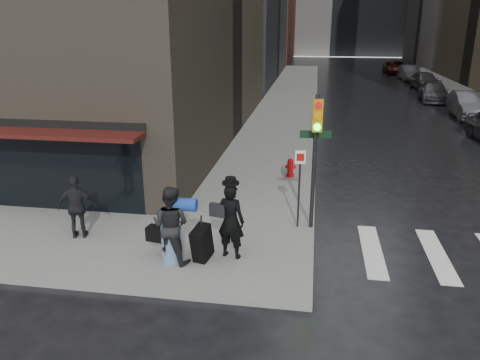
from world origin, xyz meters
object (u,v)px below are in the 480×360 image
object	(u,v)px
man_greycoat	(77,207)
traffic_light	(314,145)
man_overcoat	(225,224)
parked_car_5	(410,73)
fire_hydrant	(290,168)
parked_car_2	(469,105)
parked_car_4	(425,80)
parked_car_3	(434,92)
parked_car_6	(396,67)
man_jeans	(171,225)

from	to	relation	value
man_greycoat	traffic_light	size ratio (longest dim) A/B	0.47
man_overcoat	parked_car_5	world-z (taller)	man_overcoat
parked_car_5	man_greycoat	bearing A→B (deg)	-112.50
parked_car_5	fire_hydrant	bearing A→B (deg)	-108.00
parked_car_2	parked_car_4	distance (m)	12.85
parked_car_3	parked_car_6	distance (m)	19.28
man_overcoat	traffic_light	xyz separation A→B (m)	(2.02, 2.04, 1.52)
parked_car_3	parked_car_4	xyz separation A→B (m)	(0.65, 6.43, 0.09)
fire_hydrant	parked_car_5	distance (m)	34.33
man_greycoat	parked_car_2	distance (m)	24.88
parked_car_3	parked_car_6	bearing A→B (deg)	94.24
parked_car_4	man_greycoat	bearing A→B (deg)	-119.61
fire_hydrant	parked_car_6	world-z (taller)	parked_car_6
man_greycoat	parked_car_3	distance (m)	29.92
parked_car_3	man_overcoat	bearing A→B (deg)	-107.15
man_jeans	parked_car_3	size ratio (longest dim) A/B	0.41
parked_car_3	parked_car_6	xyz separation A→B (m)	(0.17, 19.28, 0.04)
man_greycoat	parked_car_2	xyz separation A→B (m)	(15.30, 19.62, -0.23)
man_jeans	fire_hydrant	xyz separation A→B (m)	(2.43, 6.94, -0.64)
parked_car_6	parked_car_5	bearing A→B (deg)	-87.40
man_greycoat	parked_car_4	xyz separation A→B (m)	(15.37, 32.47, -0.25)
man_overcoat	parked_car_4	size ratio (longest dim) A/B	0.47
parked_car_4	parked_car_5	world-z (taller)	parked_car_4
parked_car_4	man_jeans	bearing A→B (deg)	-114.89
fire_hydrant	parked_car_3	bearing A→B (deg)	64.70
traffic_light	parked_car_4	xyz separation A→B (m)	(9.29, 30.93, -1.78)
parked_car_6	man_overcoat	bearing A→B (deg)	-103.81
traffic_light	parked_car_2	world-z (taller)	traffic_light
man_greycoat	parked_car_5	size ratio (longest dim) A/B	0.39
traffic_light	parked_car_3	world-z (taller)	traffic_light
fire_hydrant	parked_car_6	distance (m)	40.43
parked_car_2	parked_car_5	bearing A→B (deg)	92.77
traffic_light	parked_car_5	distance (m)	38.51
man_overcoat	parked_car_4	distance (m)	34.86
parked_car_2	parked_car_6	bearing A→B (deg)	93.49
man_greycoat	fire_hydrant	world-z (taller)	man_greycoat
man_greycoat	parked_car_4	distance (m)	35.93
parked_car_3	fire_hydrant	bearing A→B (deg)	-110.57
man_jeans	parked_car_5	size ratio (longest dim) A/B	0.43
parked_car_2	parked_car_4	world-z (taller)	parked_car_2
parked_car_5	parked_car_3	bearing A→B (deg)	-93.42
parked_car_2	parked_car_5	distance (m)	19.28
fire_hydrant	parked_car_6	xyz separation A→B (m)	(9.62, 39.27, 0.25)
man_greycoat	parked_car_6	bearing A→B (deg)	-122.81
parked_car_4	parked_car_3	bearing A→B (deg)	-100.11
parked_car_3	traffic_light	bearing A→B (deg)	-104.68
fire_hydrant	parked_car_2	bearing A→B (deg)	53.50
traffic_light	fire_hydrant	distance (m)	5.04
man_overcoat	man_greycoat	world-z (taller)	man_overcoat
man_jeans	parked_car_3	xyz separation A→B (m)	(11.88, 26.94, -0.44)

